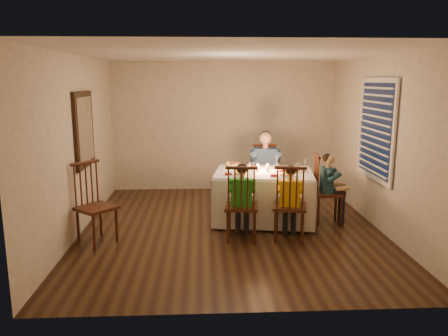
{
  "coord_description": "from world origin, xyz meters",
  "views": [
    {
      "loc": [
        -0.43,
        -6.39,
        2.24
      ],
      "look_at": [
        -0.1,
        0.15,
        0.91
      ],
      "focal_mm": 35.0,
      "sensor_mm": 36.0,
      "label": 1
    }
  ],
  "objects_px": {
    "chair_end": "(327,223)",
    "child_teal": "(327,223)",
    "adult": "(264,206)",
    "child_yellow": "(289,239)",
    "serving_bowl": "(234,165)",
    "chair_near_left": "(241,239)",
    "chair_extra": "(98,242)",
    "dining_table": "(263,186)",
    "chair_near_right": "(289,239)",
    "chair_adult": "(264,206)",
    "child_green": "(241,239)"
  },
  "relations": [
    {
      "from": "chair_end",
      "to": "adult",
      "type": "height_order",
      "value": "adult"
    },
    {
      "from": "chair_near_left",
      "to": "chair_near_right",
      "type": "distance_m",
      "value": 0.68
    },
    {
      "from": "dining_table",
      "to": "serving_bowl",
      "type": "bearing_deg",
      "value": 145.17
    },
    {
      "from": "chair_end",
      "to": "child_green",
      "type": "bearing_deg",
      "value": 120.0
    },
    {
      "from": "chair_end",
      "to": "child_teal",
      "type": "height_order",
      "value": "child_teal"
    },
    {
      "from": "dining_table",
      "to": "chair_near_right",
      "type": "height_order",
      "value": "dining_table"
    },
    {
      "from": "chair_end",
      "to": "child_yellow",
      "type": "relative_size",
      "value": 1.02
    },
    {
      "from": "dining_table",
      "to": "child_green",
      "type": "height_order",
      "value": "dining_table"
    },
    {
      "from": "chair_adult",
      "to": "child_green",
      "type": "distance_m",
      "value": 1.76
    },
    {
      "from": "dining_table",
      "to": "adult",
      "type": "distance_m",
      "value": 1.03
    },
    {
      "from": "dining_table",
      "to": "chair_end",
      "type": "xyz_separation_m",
      "value": [
        1.0,
        -0.15,
        -0.58
      ]
    },
    {
      "from": "child_yellow",
      "to": "serving_bowl",
      "type": "xyz_separation_m",
      "value": [
        -0.69,
        1.28,
        0.84
      ]
    },
    {
      "from": "dining_table",
      "to": "child_teal",
      "type": "distance_m",
      "value": 1.17
    },
    {
      "from": "chair_near_right",
      "to": "adult",
      "type": "relative_size",
      "value": 0.82
    },
    {
      "from": "adult",
      "to": "dining_table",
      "type": "bearing_deg",
      "value": -94.18
    },
    {
      "from": "adult",
      "to": "child_yellow",
      "type": "xyz_separation_m",
      "value": [
        0.11,
        -1.7,
        0.0
      ]
    },
    {
      "from": "chair_adult",
      "to": "chair_extra",
      "type": "xyz_separation_m",
      "value": [
        -2.59,
        -1.68,
        0.0
      ]
    },
    {
      "from": "chair_end",
      "to": "child_teal",
      "type": "relative_size",
      "value": 0.99
    },
    {
      "from": "chair_end",
      "to": "serving_bowl",
      "type": "xyz_separation_m",
      "value": [
        -1.44,
        0.57,
        0.84
      ]
    },
    {
      "from": "chair_near_left",
      "to": "child_teal",
      "type": "xyz_separation_m",
      "value": [
        1.43,
        0.67,
        0.0
      ]
    },
    {
      "from": "chair_near_left",
      "to": "child_teal",
      "type": "bearing_deg",
      "value": -147.14
    },
    {
      "from": "dining_table",
      "to": "chair_near_left",
      "type": "xyz_separation_m",
      "value": [
        -0.42,
        -0.83,
        -0.58
      ]
    },
    {
      "from": "chair_near_right",
      "to": "child_green",
      "type": "relative_size",
      "value": 0.99
    },
    {
      "from": "adult",
      "to": "child_green",
      "type": "distance_m",
      "value": 1.76
    },
    {
      "from": "child_green",
      "to": "child_teal",
      "type": "distance_m",
      "value": 1.58
    },
    {
      "from": "dining_table",
      "to": "chair_near_right",
      "type": "xyz_separation_m",
      "value": [
        0.25,
        -0.86,
        -0.58
      ]
    },
    {
      "from": "chair_adult",
      "to": "child_yellow",
      "type": "distance_m",
      "value": 1.7
    },
    {
      "from": "chair_near_left",
      "to": "adult",
      "type": "distance_m",
      "value": 1.76
    },
    {
      "from": "adult",
      "to": "child_teal",
      "type": "xyz_separation_m",
      "value": [
        0.86,
        -0.99,
        0.0
      ]
    },
    {
      "from": "child_yellow",
      "to": "child_teal",
      "type": "relative_size",
      "value": 0.97
    },
    {
      "from": "dining_table",
      "to": "chair_near_right",
      "type": "relative_size",
      "value": 1.54
    },
    {
      "from": "dining_table",
      "to": "chair_extra",
      "type": "height_order",
      "value": "dining_table"
    },
    {
      "from": "chair_near_right",
      "to": "child_yellow",
      "type": "relative_size",
      "value": 1.02
    },
    {
      "from": "chair_adult",
      "to": "adult",
      "type": "distance_m",
      "value": 0.0
    },
    {
      "from": "dining_table",
      "to": "chair_end",
      "type": "distance_m",
      "value": 1.17
    },
    {
      "from": "chair_adult",
      "to": "child_green",
      "type": "bearing_deg",
      "value": -103.26
    },
    {
      "from": "chair_end",
      "to": "child_yellow",
      "type": "height_order",
      "value": "chair_end"
    },
    {
      "from": "child_green",
      "to": "chair_near_left",
      "type": "bearing_deg",
      "value": -96.44
    },
    {
      "from": "chair_end",
      "to": "child_green",
      "type": "relative_size",
      "value": 0.99
    },
    {
      "from": "chair_adult",
      "to": "chair_near_left",
      "type": "height_order",
      "value": "same"
    },
    {
      "from": "chair_end",
      "to": "child_teal",
      "type": "xyz_separation_m",
      "value": [
        0.0,
        0.0,
        0.0
      ]
    },
    {
      "from": "chair_near_right",
      "to": "chair_end",
      "type": "xyz_separation_m",
      "value": [
        0.75,
        0.71,
        0.0
      ]
    },
    {
      "from": "child_yellow",
      "to": "child_teal",
      "type": "xyz_separation_m",
      "value": [
        0.75,
        0.71,
        0.0
      ]
    },
    {
      "from": "chair_near_left",
      "to": "chair_extra",
      "type": "distance_m",
      "value": 2.02
    },
    {
      "from": "chair_end",
      "to": "chair_extra",
      "type": "distance_m",
      "value": 3.52
    },
    {
      "from": "child_yellow",
      "to": "chair_extra",
      "type": "bearing_deg",
      "value": 12.03
    },
    {
      "from": "chair_near_left",
      "to": "chair_end",
      "type": "bearing_deg",
      "value": -147.14
    },
    {
      "from": "chair_extra",
      "to": "serving_bowl",
      "type": "relative_size",
      "value": 4.97
    },
    {
      "from": "chair_near_left",
      "to": "adult",
      "type": "height_order",
      "value": "adult"
    },
    {
      "from": "chair_near_right",
      "to": "adult",
      "type": "bearing_deg",
      "value": -73.94
    }
  ]
}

